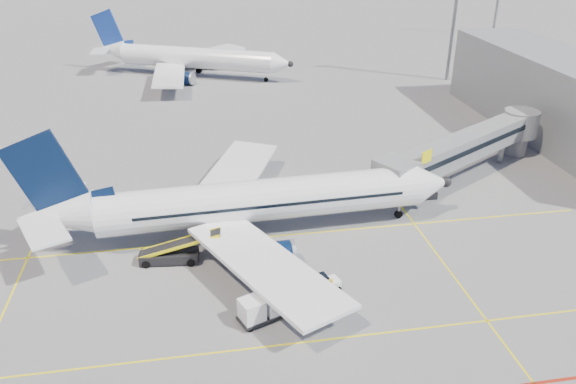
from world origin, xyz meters
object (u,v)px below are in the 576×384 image
object	(u,v)px
cargo_dolly	(263,307)
ramp_worker	(331,288)
baggage_tug	(325,284)
second_aircraft	(189,58)
main_aircraft	(246,202)
belt_loader	(171,254)

from	to	relation	value
cargo_dolly	ramp_worker	world-z (taller)	cargo_dolly
baggage_tug	second_aircraft	bearing A→B (deg)	83.17
second_aircraft	ramp_worker	world-z (taller)	second_aircraft
main_aircraft	baggage_tug	bearing A→B (deg)	-64.78
baggage_tug	cargo_dolly	world-z (taller)	cargo_dolly
second_aircraft	baggage_tug	world-z (taller)	second_aircraft
baggage_tug	cargo_dolly	bearing A→B (deg)	-168.49
belt_loader	ramp_worker	distance (m)	13.72
second_aircraft	cargo_dolly	world-z (taller)	second_aircraft
baggage_tug	ramp_worker	bearing A→B (deg)	-82.84
baggage_tug	cargo_dolly	xyz separation A→B (m)	(-4.99, -2.47, 0.39)
main_aircraft	second_aircraft	world-z (taller)	main_aircraft
belt_loader	cargo_dolly	bearing A→B (deg)	-47.04
main_aircraft	cargo_dolly	xyz separation A→B (m)	(-0.04, -11.91, -2.14)
baggage_tug	belt_loader	bearing A→B (deg)	137.22
belt_loader	ramp_worker	size ratio (longest dim) A/B	4.11
baggage_tug	ramp_worker	distance (m)	0.90
second_aircraft	baggage_tug	bearing A→B (deg)	-57.06
main_aircraft	baggage_tug	distance (m)	10.95
main_aircraft	belt_loader	distance (m)	7.77
main_aircraft	belt_loader	world-z (taller)	main_aircraft
cargo_dolly	belt_loader	xyz separation A→B (m)	(-6.51, 8.57, -0.37)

